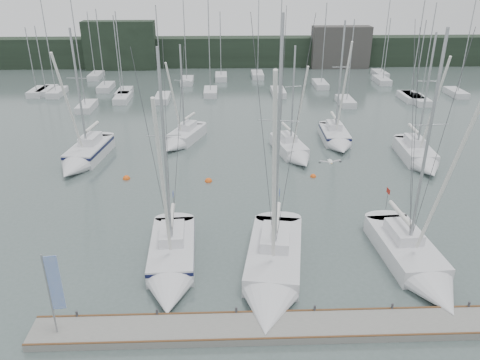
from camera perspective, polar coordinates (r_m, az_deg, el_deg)
The scene contains 19 objects.
ground at distance 28.20m, azimuth 3.45°, elevation -10.97°, with size 160.00×160.00×0.00m, color #4C5D59.
dock at distance 24.20m, azimuth 4.58°, elevation -17.48°, with size 24.00×2.00×0.40m, color slate.
far_treeline at distance 85.96m, azimuth -0.40°, elevation 15.37°, with size 90.00×4.00×5.00m, color black.
far_building_left at distance 85.53m, azimuth -14.40°, elevation 15.60°, with size 12.00×3.00×8.00m, color black.
far_building_right at distance 86.26m, azimuth 12.15°, elevation 15.55°, with size 10.00×3.00×7.00m, color #3E3C39.
mast_forest at distance 67.79m, azimuth -0.85°, elevation 11.09°, with size 59.83×22.56×14.56m.
sailboat_near_left at distance 27.89m, azimuth -8.40°, elevation -10.30°, with size 3.05×9.30×13.68m.
sailboat_near_center at distance 26.77m, azimuth 3.91°, elevation -11.76°, with size 4.75×10.86×15.52m.
sailboat_near_right at distance 29.37m, azimuth 20.97°, elevation -9.90°, with size 3.45×9.67×14.68m.
sailboat_mid_a at distance 44.69m, azimuth -18.58°, elevation 2.68°, with size 3.79×8.88×12.59m.
sailboat_mid_b at distance 47.48m, azimuth -7.26°, elevation 4.93°, with size 4.66×7.34×10.41m.
sailboat_mid_c at distance 44.14m, azimuth 6.58°, elevation 3.42°, with size 3.62×7.42×10.78m.
sailboat_mid_d at distance 48.03m, azimuth 11.70°, elevation 4.91°, with size 2.69×7.27×12.64m.
sailboat_mid_e at distance 45.26m, azimuth 21.09°, elevation 2.48°, with size 2.96×8.11×12.21m.
buoy_a at distance 39.14m, azimuth -3.86°, elevation -0.17°, with size 0.61×0.61×0.61m, color #E95614.
buoy_b at distance 40.40m, azimuth 8.90°, elevation 0.40°, with size 0.51×0.51×0.51m, color #E95614.
buoy_c at distance 40.66m, azimuth -13.67°, elevation 0.13°, with size 0.63×0.63×0.63m, color #E95614.
dock_banner at distance 23.56m, azimuth -21.84°, elevation -12.07°, with size 0.67×0.15×4.41m.
seagull at distance 23.13m, azimuth 10.93°, elevation 2.23°, with size 1.05×0.48×0.21m.
Camera 1 is at (-2.49, -22.79, 16.41)m, focal length 35.00 mm.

